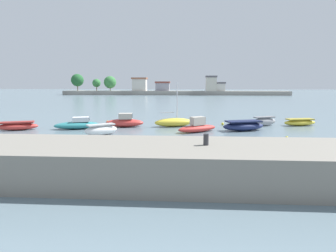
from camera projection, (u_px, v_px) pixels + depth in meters
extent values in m
plane|color=slate|center=(123.00, 146.00, 26.44)|extent=(400.00, 400.00, 0.00)
cube|color=gray|center=(89.00, 162.00, 17.31)|extent=(66.41, 5.92, 2.13)
cylinder|color=#2D2D33|center=(206.00, 139.00, 16.82)|extent=(0.30, 0.30, 0.65)
ellipsoid|color=#C63833|center=(17.00, 127.00, 35.11)|extent=(4.89, 3.01, 0.84)
cube|color=maroon|center=(17.00, 122.00, 35.03)|extent=(3.93, 2.46, 0.18)
ellipsoid|color=teal|center=(77.00, 125.00, 36.06)|extent=(5.78, 3.55, 0.89)
cube|color=silver|center=(81.00, 119.00, 36.06)|extent=(2.21, 1.72, 0.55)
cube|color=black|center=(89.00, 119.00, 36.29)|extent=(0.40, 1.03, 0.39)
ellipsoid|color=white|center=(101.00, 130.00, 31.84)|extent=(3.68, 3.23, 1.06)
cube|color=#AFAFAF|center=(101.00, 125.00, 31.75)|extent=(2.98, 2.62, 0.14)
ellipsoid|color=#C63833|center=(124.00, 123.00, 37.64)|extent=(5.01, 2.40, 1.02)
cube|color=#BCB2A3|center=(126.00, 116.00, 37.52)|extent=(1.82, 1.40, 0.72)
cube|color=black|center=(132.00, 116.00, 37.56)|extent=(0.22, 1.08, 0.50)
ellipsoid|color=yellow|center=(174.00, 122.00, 37.92)|extent=(5.35, 3.18, 1.08)
cylinder|color=silver|center=(177.00, 101.00, 37.60)|extent=(0.10, 0.10, 4.52)
cylinder|color=#B7B7BC|center=(167.00, 112.00, 37.52)|extent=(1.73, 0.61, 0.08)
ellipsoid|color=#C63833|center=(197.00, 129.00, 33.79)|extent=(5.03, 4.02, 0.81)
cube|color=#BCB2A3|center=(198.00, 121.00, 33.69)|extent=(1.85, 1.66, 0.94)
cube|color=black|center=(203.00, 120.00, 34.06)|extent=(0.53, 0.75, 0.66)
ellipsoid|color=navy|center=(243.00, 126.00, 34.77)|extent=(5.48, 3.52, 1.02)
cube|color=#161E41|center=(244.00, 121.00, 34.69)|extent=(4.41, 2.90, 0.15)
ellipsoid|color=#9E9EA3|center=(264.00, 122.00, 38.50)|extent=(3.64, 2.37, 1.07)
cube|color=slate|center=(264.00, 117.00, 38.41)|extent=(2.93, 1.94, 0.13)
ellipsoid|color=yellow|center=(300.00, 123.00, 38.70)|extent=(4.58, 2.38, 0.78)
cube|color=#A8952A|center=(300.00, 119.00, 38.64)|extent=(3.67, 1.96, 0.14)
sphere|color=yellow|center=(223.00, 124.00, 39.18)|extent=(0.35, 0.35, 0.35)
sphere|color=yellow|center=(287.00, 138.00, 29.73)|extent=(0.28, 0.28, 0.28)
sphere|color=orange|center=(108.00, 122.00, 41.54)|extent=(0.31, 0.31, 0.31)
cube|color=gray|center=(175.00, 93.00, 128.12)|extent=(97.63, 6.25, 1.74)
cube|color=beige|center=(140.00, 85.00, 128.81)|extent=(5.95, 4.73, 5.05)
cube|color=#995B42|center=(139.00, 78.00, 128.38)|extent=(6.54, 5.21, 0.70)
cube|color=#99939E|center=(163.00, 87.00, 128.42)|extent=(5.93, 3.07, 3.35)
cube|color=brown|center=(163.00, 82.00, 128.11)|extent=(6.52, 3.38, 0.70)
cube|color=beige|center=(211.00, 84.00, 126.13)|extent=(4.29, 5.33, 5.77)
cube|color=#565156|center=(211.00, 77.00, 125.65)|extent=(4.72, 5.86, 0.70)
cube|color=beige|center=(220.00, 87.00, 125.87)|extent=(4.24, 3.61, 3.12)
cube|color=#565156|center=(220.00, 83.00, 125.58)|extent=(4.67, 3.97, 0.70)
cylinder|color=brown|center=(110.00, 89.00, 130.04)|extent=(0.36, 0.36, 1.57)
sphere|color=#387A3D|center=(110.00, 82.00, 129.60)|extent=(5.36, 5.36, 5.36)
cylinder|color=brown|center=(97.00, 88.00, 131.09)|extent=(0.36, 0.36, 1.92)
sphere|color=#387A3D|center=(97.00, 83.00, 130.73)|extent=(3.63, 3.63, 3.63)
cylinder|color=brown|center=(78.00, 88.00, 129.86)|extent=(0.36, 0.36, 2.44)
sphere|color=#235B2D|center=(77.00, 80.00, 129.35)|extent=(5.45, 5.45, 5.45)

